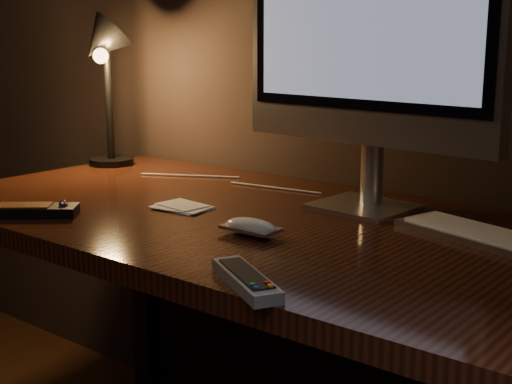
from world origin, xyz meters
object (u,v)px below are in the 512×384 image
Objects in this scene: keyboard at (506,241)px; media_remote at (34,210)px; mouse at (251,229)px; desk at (295,272)px; monitor at (367,28)px; tv_remote at (246,279)px; desk_lamp at (103,64)px.

media_remote is at bearing -138.88° from keyboard.
desk is at bearing 99.06° from mouse.
keyboard is 0.91m from media_remote.
mouse is (-0.06, -0.30, -0.36)m from monitor.
tv_remote is (0.17, -0.22, -0.00)m from mouse.
desk is 0.83m from desk_lamp.
monitor is 1.51× the size of keyboard.
media_remote is (-0.49, -0.47, -0.36)m from monitor.
media_remote is 0.60m from tv_remote.
desk is 3.80× the size of desk_lamp.
desk_lamp is at bearing 158.50° from mouse.
keyboard is 2.32× the size of tv_remote.
monitor is 0.50m from keyboard.
keyboard is 3.82× the size of mouse.
desk_lamp is at bearing -174.16° from monitor.
mouse is at bearing -18.80° from media_remote.
desk is 9.30× the size of media_remote.
monitor is at bearing -176.89° from keyboard.
mouse is 0.64× the size of media_remote.
desk_lamp reaches higher than desk.
tv_remote is at bearing -100.84° from keyboard.
mouse is at bearing -21.78° from desk_lamp.
desk_lamp is (-0.91, 0.50, 0.27)m from tv_remote.
desk is 0.24m from mouse.
monitor is at bearing 78.49° from mouse.
desk is 0.47m from tv_remote.
desk_lamp reaches higher than media_remote.
mouse is 0.61× the size of tv_remote.
keyboard is at bearing 29.33° from mouse.
media_remote reaches higher than desk.
monitor is 0.47m from mouse.
keyboard is (0.42, 0.04, 0.14)m from desk.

